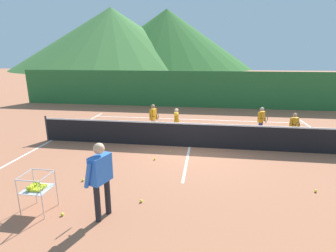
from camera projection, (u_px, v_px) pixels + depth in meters
The scene contains 21 objects.
ground_plane at pixel (189, 147), 10.08m from camera, with size 120.00×120.00×0.00m, color #A86647.
line_baseline_far at pixel (195, 119), 14.47m from camera, with size 11.65×0.08×0.01m, color white.
line_sideline_west at pixel (52, 140), 10.89m from camera, with size 0.08×10.82×0.01m, color white.
line_service_center at pixel (189, 147), 10.08m from camera, with size 0.08×6.04×0.01m, color white.
tennis_net at pixel (190, 135), 9.95m from camera, with size 12.06×0.08×1.05m.
instructor at pixel (101, 174), 5.43m from camera, with size 0.48×0.85×1.72m.
student_0 at pixel (153, 116), 11.63m from camera, with size 0.42×0.70×1.36m.
student_1 at pixel (176, 120), 11.16m from camera, with size 0.23×0.51×1.28m.
student_2 at pixel (261, 119), 11.37m from camera, with size 0.43×0.70×1.28m.
student_3 at pixel (294, 125), 10.51m from camera, with size 0.48×0.63×1.22m.
ball_cart at pixel (37, 187), 5.78m from camera, with size 0.58×0.58×0.90m.
tennis_ball_0 at pixel (316, 191), 6.72m from camera, with size 0.07×0.07×0.07m, color yellow.
tennis_ball_1 at pixel (170, 152), 9.49m from camera, with size 0.07×0.07×0.07m, color yellow.
tennis_ball_3 at pixel (99, 148), 9.84m from camera, with size 0.07×0.07×0.07m, color yellow.
tennis_ball_4 at pixel (155, 159), 8.81m from camera, with size 0.07×0.07×0.07m, color yellow.
tennis_ball_5 at pixel (62, 214), 5.73m from camera, with size 0.07×0.07×0.07m, color yellow.
tennis_ball_7 at pixel (83, 180), 7.31m from camera, with size 0.07×0.07×0.07m, color yellow.
tennis_ball_9 at pixel (141, 201), 6.25m from camera, with size 0.07×0.07×0.07m, color yellow.
windscreen_fence at pixel (198, 89), 17.65m from camera, with size 25.62×0.08×2.48m, color #286B33.
hill_0 at pixel (112, 39), 71.40m from camera, with size 52.47×52.47×16.35m, color #427A38.
hill_1 at pixel (167, 39), 74.91m from camera, with size 48.82×48.82×16.52m, color #2D6628.
Camera 1 is at (0.54, -9.54, 3.43)m, focal length 27.53 mm.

